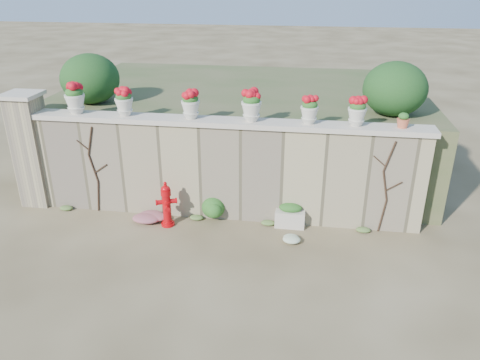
% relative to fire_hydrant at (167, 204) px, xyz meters
% --- Properties ---
extents(ground, '(80.00, 80.00, 0.00)m').
position_rel_fire_hydrant_xyz_m(ground, '(1.02, -1.19, -0.48)').
color(ground, brown).
rests_on(ground, ground).
extents(stone_wall, '(8.00, 0.40, 2.00)m').
position_rel_fire_hydrant_xyz_m(stone_wall, '(1.02, 0.61, 0.52)').
color(stone_wall, '#9B8D67').
rests_on(stone_wall, ground).
extents(wall_cap, '(8.10, 0.52, 0.10)m').
position_rel_fire_hydrant_xyz_m(wall_cap, '(1.02, 0.61, 1.57)').
color(wall_cap, beige).
rests_on(wall_cap, stone_wall).
extents(gate_pillar, '(0.72, 0.72, 2.48)m').
position_rel_fire_hydrant_xyz_m(gate_pillar, '(-3.13, 0.61, 0.77)').
color(gate_pillar, '#9B8D67').
rests_on(gate_pillar, ground).
extents(raised_fill, '(9.00, 6.00, 2.00)m').
position_rel_fire_hydrant_xyz_m(raised_fill, '(1.02, 3.81, 0.52)').
color(raised_fill, '#384C23').
rests_on(raised_fill, ground).
extents(back_shrub_left, '(1.30, 1.30, 1.10)m').
position_rel_fire_hydrant_xyz_m(back_shrub_left, '(-2.18, 1.81, 2.07)').
color(back_shrub_left, '#143814').
rests_on(back_shrub_left, raised_fill).
extents(back_shrub_right, '(1.30, 1.30, 1.10)m').
position_rel_fire_hydrant_xyz_m(back_shrub_right, '(4.42, 1.81, 2.07)').
color(back_shrub_right, '#143814').
rests_on(back_shrub_right, raised_fill).
extents(vine_left, '(0.60, 0.04, 1.91)m').
position_rel_fire_hydrant_xyz_m(vine_left, '(-1.65, 0.39, 0.51)').
color(vine_left, black).
rests_on(vine_left, ground).
extents(vine_right, '(0.60, 0.04, 1.91)m').
position_rel_fire_hydrant_xyz_m(vine_right, '(4.25, 0.39, 0.51)').
color(vine_right, black).
rests_on(vine_right, ground).
extents(fire_hydrant, '(0.41, 0.30, 0.96)m').
position_rel_fire_hydrant_xyz_m(fire_hydrant, '(0.00, 0.00, 0.00)').
color(fire_hydrant, '#B6070C').
rests_on(fire_hydrant, ground).
extents(planter_box, '(0.60, 0.35, 0.50)m').
position_rel_fire_hydrant_xyz_m(planter_box, '(2.46, 0.36, -0.26)').
color(planter_box, beige).
rests_on(planter_box, ground).
extents(green_shrub, '(0.61, 0.55, 0.58)m').
position_rel_fire_hydrant_xyz_m(green_shrub, '(0.84, 0.34, -0.20)').
color(green_shrub, '#1E5119').
rests_on(green_shrub, ground).
extents(magenta_clump, '(0.85, 0.57, 0.23)m').
position_rel_fire_hydrant_xyz_m(magenta_clump, '(-0.48, 0.11, -0.37)').
color(magenta_clump, '#D12979').
rests_on(magenta_clump, ground).
extents(white_flowers, '(0.48, 0.39, 0.17)m').
position_rel_fire_hydrant_xyz_m(white_flowers, '(2.45, -0.27, -0.40)').
color(white_flowers, white).
rests_on(white_flowers, ground).
extents(urn_pot_0, '(0.40, 0.40, 0.63)m').
position_rel_fire_hydrant_xyz_m(urn_pot_0, '(-1.96, 0.61, 1.93)').
color(urn_pot_0, beige).
rests_on(urn_pot_0, wall_cap).
extents(urn_pot_1, '(0.36, 0.36, 0.57)m').
position_rel_fire_hydrant_xyz_m(urn_pot_1, '(-0.93, 0.61, 1.90)').
color(urn_pot_1, beige).
rests_on(urn_pot_1, wall_cap).
extents(urn_pot_2, '(0.36, 0.36, 0.57)m').
position_rel_fire_hydrant_xyz_m(urn_pot_2, '(0.43, 0.61, 1.90)').
color(urn_pot_2, beige).
rests_on(urn_pot_2, wall_cap).
extents(urn_pot_3, '(0.39, 0.39, 0.61)m').
position_rel_fire_hydrant_xyz_m(urn_pot_3, '(1.62, 0.61, 1.92)').
color(urn_pot_3, beige).
rests_on(urn_pot_3, wall_cap).
extents(urn_pot_4, '(0.34, 0.34, 0.53)m').
position_rel_fire_hydrant_xyz_m(urn_pot_4, '(2.72, 0.61, 1.88)').
color(urn_pot_4, beige).
rests_on(urn_pot_4, wall_cap).
extents(urn_pot_5, '(0.35, 0.35, 0.55)m').
position_rel_fire_hydrant_xyz_m(urn_pot_5, '(3.60, 0.61, 1.89)').
color(urn_pot_5, beige).
rests_on(urn_pot_5, wall_cap).
extents(terracotta_pot, '(0.23, 0.23, 0.28)m').
position_rel_fire_hydrant_xyz_m(terracotta_pot, '(4.44, 0.61, 1.74)').
color(terracotta_pot, '#C45D3C').
rests_on(terracotta_pot, wall_cap).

